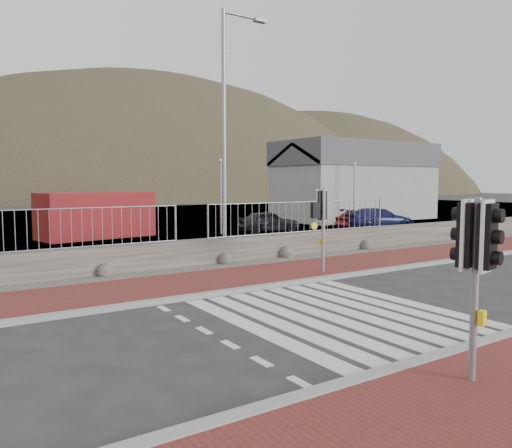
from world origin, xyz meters
TOP-DOWN VIEW (x-y plane):
  - ground at (0.00, 0.00)m, footprint 220.00×220.00m
  - sidewalk_far at (0.00, 4.50)m, footprint 40.00×3.00m
  - kerb_near at (0.00, -3.00)m, footprint 40.00×0.25m
  - kerb_far at (0.00, 3.00)m, footprint 40.00×0.25m
  - zebra_crossing at (-0.00, 0.00)m, footprint 4.62×5.60m
  - gravel_strip at (0.00, 6.50)m, footprint 40.00×1.50m
  - stone_wall at (0.00, 7.30)m, footprint 40.00×0.60m
  - railing at (0.00, 7.15)m, footprint 18.07×0.07m
  - quay at (0.00, 27.90)m, footprint 120.00×40.00m
  - harbor_building at (20.00, 19.90)m, footprint 12.20×6.20m
  - hills_backdrop at (6.74, 87.90)m, footprint 254.00×90.00m
  - traffic_signal_near at (-1.03, -3.91)m, footprint 0.42×0.30m
  - traffic_signal_far at (2.79, 3.74)m, footprint 0.65×0.27m
  - streetlight at (1.94, 8.10)m, footprint 1.92×0.26m
  - shipping_container at (-0.20, 17.93)m, footprint 5.92×3.30m
  - car_a at (8.81, 15.36)m, footprint 3.82×2.32m
  - car_b at (14.53, 13.76)m, footprint 3.38×1.35m
  - car_c at (15.11, 12.89)m, footprint 4.76×2.64m

SIDE VIEW (x-z plane):
  - hills_backdrop at x=6.74m, z-range -73.05..26.95m
  - ground at x=0.00m, z-range 0.00..0.00m
  - quay at x=0.00m, z-range -0.25..0.25m
  - zebra_crossing at x=0.00m, z-range 0.00..0.01m
  - gravel_strip at x=0.00m, z-range 0.00..0.06m
  - sidewalk_far at x=0.00m, z-range 0.00..0.08m
  - kerb_near at x=0.00m, z-range -0.01..0.11m
  - kerb_far at x=0.00m, z-range -0.01..0.11m
  - stone_wall at x=0.00m, z-range 0.00..0.90m
  - car_b at x=14.53m, z-range 0.00..1.09m
  - car_a at x=8.81m, z-range 0.00..1.21m
  - car_c at x=15.11m, z-range 0.00..1.31m
  - shipping_container at x=-0.20m, z-range 0.00..2.33m
  - railing at x=0.00m, z-range 1.21..2.43m
  - traffic_signal_near at x=-1.03m, z-range 0.59..3.25m
  - traffic_signal_far at x=2.79m, z-range 0.60..3.28m
  - harbor_building at x=20.00m, z-range 0.03..5.83m
  - streetlight at x=1.94m, z-range 0.57..9.63m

